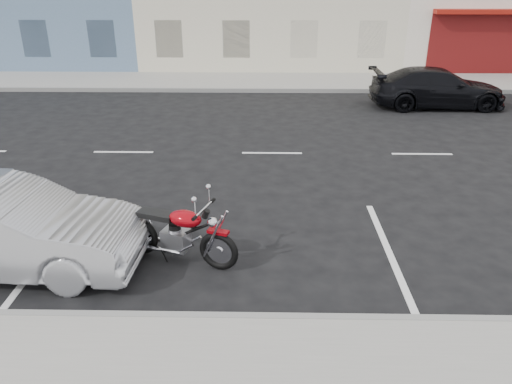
% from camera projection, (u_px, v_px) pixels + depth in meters
% --- Properties ---
extents(ground, '(120.00, 120.00, 0.00)m').
position_uv_depth(ground, '(347.00, 154.00, 13.31)').
color(ground, black).
rests_on(ground, ground).
extents(sidewalk_far, '(80.00, 3.40, 0.15)m').
position_uv_depth(sidewalk_far, '(200.00, 81.00, 21.28)').
color(sidewalk_far, gray).
rests_on(sidewalk_far, ground).
extents(curb_near, '(80.00, 0.12, 0.16)m').
position_uv_depth(curb_near, '(64.00, 317.00, 7.00)').
color(curb_near, gray).
rests_on(curb_near, ground).
extents(curb_far, '(80.00, 0.12, 0.16)m').
position_uv_depth(curb_far, '(194.00, 90.00, 19.74)').
color(curb_far, gray).
rests_on(curb_far, ground).
extents(motorcycle, '(2.08, 0.96, 1.08)m').
position_uv_depth(motorcycle, '(220.00, 243.00, 8.04)').
color(motorcycle, black).
rests_on(motorcycle, ground).
extents(sedan_silver, '(4.49, 1.77, 1.46)m').
position_uv_depth(sedan_silver, '(4.00, 228.00, 8.01)').
color(sedan_silver, '#AAABB2').
rests_on(sedan_silver, ground).
extents(car_far, '(4.67, 1.95, 1.35)m').
position_uv_depth(car_far, '(437.00, 88.00, 17.48)').
color(car_far, black).
rests_on(car_far, ground).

